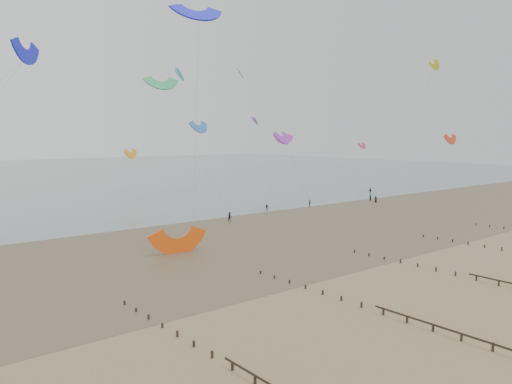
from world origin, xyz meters
The scene contains 5 objects.
ground centered at (0.00, 0.00, 0.00)m, with size 500.00×500.00×0.00m, color brown.
sea_and_shore centered at (-4.08, 34.40, 0.01)m, with size 500.00×665.00×0.03m.
kitesurfers centered at (25.16, 48.06, 0.84)m, with size 127.99×21.84×1.87m.
grounded_kite centered at (-16.18, 28.26, 0.00)m, with size 7.57×3.96×5.77m, color #F3530F, non-canonical shape.
kites_airborne centered at (-18.53, 91.26, 23.57)m, with size 256.12×115.71×45.10m.
Camera 1 is at (-52.66, -34.47, 17.07)m, focal length 35.00 mm.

